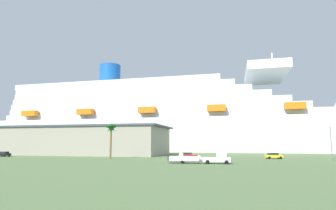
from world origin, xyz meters
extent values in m
plane|color=#567042|center=(0.00, 30.00, 0.00)|extent=(600.00, 600.00, 0.00)
cube|color=white|center=(-19.38, 69.93, 7.95)|extent=(183.45, 45.89, 15.89)
cylinder|color=white|center=(-109.86, 76.98, 7.95)|extent=(34.26, 34.26, 15.89)
cube|color=white|center=(-19.38, 69.93, 17.30)|extent=(161.53, 41.65, 2.81)
cube|color=white|center=(-23.00, 70.21, 20.11)|extent=(150.81, 40.37, 2.81)
cube|color=white|center=(-26.62, 70.49, 22.91)|extent=(142.71, 39.33, 2.81)
cube|color=white|center=(-30.24, 70.77, 25.72)|extent=(134.09, 38.13, 2.81)
cube|color=white|center=(-33.86, 71.06, 28.53)|extent=(125.40, 37.00, 2.81)
cube|color=white|center=(-37.48, 71.34, 31.34)|extent=(118.01, 35.69, 2.81)
cube|color=white|center=(-41.10, 71.62, 34.15)|extent=(112.41, 34.98, 2.81)
cube|color=white|center=(34.91, 65.69, 37.56)|extent=(20.82, 36.37, 4.00)
cylinder|color=#1959B2|center=(-46.52, 72.04, 41.30)|extent=(12.33, 12.33, 11.49)
cylinder|color=silver|center=(38.53, 65.41, 41.56)|extent=(0.80, 0.80, 12.00)
cube|color=orange|center=(-84.01, 58.34, 19.26)|extent=(8.22, 3.81, 2.80)
cube|color=orange|center=(-52.34, 55.87, 19.26)|extent=(8.22, 3.81, 2.80)
cube|color=orange|center=(-20.67, 53.40, 19.26)|extent=(8.22, 3.81, 2.80)
cube|color=orange|center=(11.00, 50.93, 19.26)|extent=(8.22, 3.81, 2.80)
cube|color=orange|center=(42.67, 48.46, 19.26)|extent=(8.22, 3.81, 2.80)
cube|color=gray|center=(-38.72, 25.83, 4.76)|extent=(62.52, 29.19, 9.52)
cube|color=#3F4759|center=(-38.72, 25.83, 9.82)|extent=(65.02, 30.36, 0.60)
cube|color=white|center=(9.63, -11.64, 0.85)|extent=(5.62, 2.06, 0.90)
cube|color=white|center=(10.63, -11.65, 1.75)|extent=(2.04, 1.86, 0.90)
cube|color=#26333F|center=(11.31, -11.66, 1.66)|extent=(0.12, 1.68, 0.63)
cylinder|color=black|center=(11.60, -10.66, 0.40)|extent=(0.80, 0.29, 0.80)
cylinder|color=black|center=(11.57, -12.66, 0.40)|extent=(0.80, 0.29, 0.80)
cylinder|color=black|center=(7.84, -10.62, 0.40)|extent=(0.80, 0.29, 0.80)
cylinder|color=black|center=(7.82, -12.62, 0.40)|extent=(0.80, 0.29, 0.80)
cube|color=#595960|center=(3.00, -11.57, 0.47)|extent=(6.87, 1.83, 0.16)
cube|color=#595960|center=(7.05, -11.61, 0.47)|extent=(2.24, 0.14, 0.10)
cylinder|color=black|center=(2.70, -10.59, 0.32)|extent=(0.64, 0.23, 0.64)
cylinder|color=black|center=(2.68, -12.54, 0.32)|extent=(0.64, 0.23, 0.64)
cube|color=white|center=(3.00, -11.57, 1.00)|extent=(6.25, 2.02, 0.90)
cone|color=white|center=(6.51, -11.61, 1.00)|extent=(1.22, 1.77, 1.76)
cube|color=silver|center=(2.38, -11.56, 1.80)|extent=(0.81, 1.01, 0.70)
cube|color=black|center=(-0.31, -11.53, 1.00)|extent=(0.37, 0.50, 1.10)
cylinder|color=brown|center=(-17.81, 0.66, 3.98)|extent=(0.50, 0.50, 7.96)
cone|color=#195923|center=(-17.41, 0.64, 8.06)|extent=(0.90, 3.10, 1.79)
cone|color=#195923|center=(-17.55, 0.96, 8.06)|extent=(2.78, 2.55, 1.70)
cone|color=#195923|center=(-18.02, 1.00, 8.06)|extent=(2.92, 2.17, 2.03)
cone|color=#195923|center=(-18.21, 0.63, 8.06)|extent=(0.93, 2.98, 2.18)
cone|color=#195923|center=(-18.05, 0.34, 8.06)|extent=(2.64, 2.24, 2.45)
cone|color=#195923|center=(-17.67, 0.29, 8.06)|extent=(2.84, 1.64, 2.46)
sphere|color=#195923|center=(-17.81, 0.66, 7.96)|extent=(1.10, 1.10, 1.10)
cylinder|color=slate|center=(37.54, 3.46, 4.02)|extent=(0.20, 0.20, 8.04)
sphere|color=#F9F2CC|center=(37.54, 3.46, 8.29)|extent=(0.56, 0.56, 0.56)
cube|color=#264C99|center=(-40.70, 21.65, 0.68)|extent=(4.74, 1.93, 0.70)
cube|color=#1E232D|center=(-40.94, 21.65, 1.31)|extent=(2.66, 1.73, 0.55)
cylinder|color=black|center=(-39.15, 22.61, 0.33)|extent=(0.66, 0.23, 0.66)
cylinder|color=black|center=(-39.14, 20.72, 0.33)|extent=(0.66, 0.23, 0.66)
cylinder|color=black|center=(-42.27, 22.58, 0.33)|extent=(0.66, 0.23, 0.66)
cylinder|color=black|center=(-42.25, 20.69, 0.33)|extent=(0.66, 0.23, 0.66)
cube|color=black|center=(-54.93, 7.21, 0.68)|extent=(4.44, 2.21, 0.70)
cube|color=#1E232D|center=(-54.71, 7.19, 1.31)|extent=(2.55, 1.84, 0.55)
cylinder|color=black|center=(-56.24, 8.24, 0.33)|extent=(0.68, 0.29, 0.66)
cylinder|color=black|center=(-53.62, 6.18, 0.33)|extent=(0.68, 0.29, 0.66)
cylinder|color=black|center=(-53.43, 7.94, 0.33)|extent=(0.68, 0.29, 0.66)
cube|color=red|center=(2.06, 7.96, 0.68)|extent=(4.90, 2.26, 0.70)
cube|color=#1E232D|center=(1.82, 7.99, 1.31)|extent=(2.81, 1.87, 0.55)
cylinder|color=black|center=(3.71, 8.69, 0.33)|extent=(0.68, 0.29, 0.66)
cylinder|color=black|center=(3.52, 6.91, 0.33)|extent=(0.68, 0.29, 0.66)
cylinder|color=black|center=(0.59, 9.01, 0.33)|extent=(0.68, 0.29, 0.66)
cylinder|color=black|center=(0.41, 7.23, 0.33)|extent=(0.68, 0.29, 0.66)
cube|color=yellow|center=(25.05, 8.58, 0.68)|extent=(4.59, 2.36, 0.70)
cube|color=#1E232D|center=(24.83, 8.56, 1.31)|extent=(2.64, 1.96, 0.55)
cylinder|color=black|center=(26.40, 9.68, 0.33)|extent=(0.68, 0.29, 0.66)
cylinder|color=black|center=(26.60, 7.80, 0.33)|extent=(0.68, 0.29, 0.66)
cylinder|color=black|center=(23.50, 9.36, 0.33)|extent=(0.68, 0.29, 0.66)
cylinder|color=black|center=(23.71, 7.48, 0.33)|extent=(0.68, 0.29, 0.66)
camera|label=1|loc=(8.78, -69.35, 4.26)|focal=29.27mm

